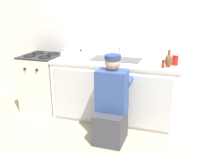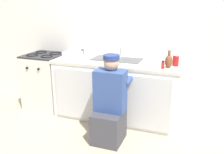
# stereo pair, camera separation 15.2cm
# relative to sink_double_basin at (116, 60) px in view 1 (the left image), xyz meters

# --- Properties ---
(ground_plane) EXTENTS (12.00, 12.00, 0.00)m
(ground_plane) POSITION_rel_sink_double_basin_xyz_m (0.00, -0.30, -0.90)
(ground_plane) COLOR tan
(back_wall) EXTENTS (6.00, 0.10, 2.50)m
(back_wall) POSITION_rel_sink_double_basin_xyz_m (0.00, 0.35, 0.35)
(back_wall) COLOR silver
(back_wall) RESTS_ON ground_plane
(counter_cabinet) EXTENTS (1.83, 0.62, 0.84)m
(counter_cabinet) POSITION_rel_sink_double_basin_xyz_m (0.00, -0.01, -0.48)
(counter_cabinet) COLOR white
(counter_cabinet) RESTS_ON ground_plane
(countertop) EXTENTS (1.87, 0.62, 0.04)m
(countertop) POSITION_rel_sink_double_basin_xyz_m (0.00, -0.00, -0.04)
(countertop) COLOR beige
(countertop) RESTS_ON counter_cabinet
(sink_double_basin) EXTENTS (0.80, 0.44, 0.19)m
(sink_double_basin) POSITION_rel_sink_double_basin_xyz_m (0.00, 0.00, 0.00)
(sink_double_basin) COLOR silver
(sink_double_basin) RESTS_ON countertop
(stove_range) EXTENTS (0.59, 0.62, 0.91)m
(stove_range) POSITION_rel_sink_double_basin_xyz_m (-1.23, -0.00, -0.45)
(stove_range) COLOR silver
(stove_range) RESTS_ON ground_plane
(plumber_person) EXTENTS (0.42, 0.61, 1.10)m
(plumber_person) POSITION_rel_sink_double_basin_xyz_m (0.12, -0.63, -0.44)
(plumber_person) COLOR #3F3F47
(plumber_person) RESTS_ON ground_plane
(spice_bottle_pepper) EXTENTS (0.04, 0.04, 0.10)m
(spice_bottle_pepper) POSITION_rel_sink_double_basin_xyz_m (-0.62, 0.16, 0.03)
(spice_bottle_pepper) COLOR #513823
(spice_bottle_pepper) RESTS_ON countertop
(spice_bottle_red) EXTENTS (0.04, 0.04, 0.10)m
(spice_bottle_red) POSITION_rel_sink_double_basin_xyz_m (0.68, -0.17, 0.03)
(spice_bottle_red) COLOR red
(spice_bottle_red) RESTS_ON countertop
(soda_cup_red) EXTENTS (0.08, 0.08, 0.15)m
(soda_cup_red) POSITION_rel_sink_double_basin_xyz_m (0.82, 0.03, 0.06)
(soda_cup_red) COLOR red
(soda_cup_red) RESTS_ON countertop
(vase_decorative) EXTENTS (0.10, 0.10, 0.23)m
(vase_decorative) POSITION_rel_sink_double_basin_xyz_m (0.75, -0.10, 0.07)
(vase_decorative) COLOR brown
(vase_decorative) RESTS_ON countertop
(dish_rack_tray) EXTENTS (0.28, 0.22, 0.11)m
(dish_rack_tray) POSITION_rel_sink_double_basin_xyz_m (-0.69, -0.05, 0.01)
(dish_rack_tray) COLOR #B2B7BC
(dish_rack_tray) RESTS_ON countertop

